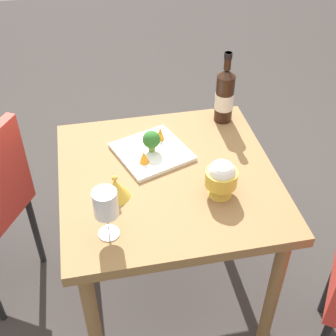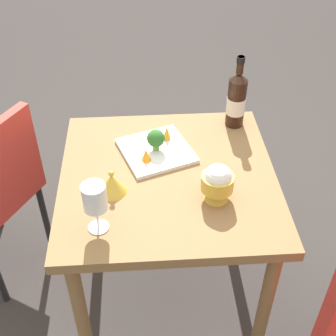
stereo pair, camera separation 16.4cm
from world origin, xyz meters
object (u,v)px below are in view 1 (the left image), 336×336
(wine_bottle, at_px, (225,95))
(rice_bowl_lid, at_px, (116,188))
(broccoli_floret, at_px, (151,140))
(carrot_garnish_right, at_px, (160,133))
(serving_plate, at_px, (152,152))
(wine_glass, at_px, (105,205))
(carrot_garnish_left, at_px, (144,157))
(rice_bowl, at_px, (221,178))

(wine_bottle, height_order, rice_bowl_lid, wine_bottle)
(broccoli_floret, xyz_separation_m, carrot_garnish_right, (0.07, -0.05, -0.02))
(rice_bowl_lid, xyz_separation_m, broccoli_floret, (0.21, -0.16, 0.03))
(rice_bowl_lid, bearing_deg, carrot_garnish_right, -36.79)
(serving_plate, bearing_deg, carrot_garnish_right, -34.70)
(wine_bottle, bearing_deg, wine_glass, 135.72)
(wine_bottle, relative_size, wine_glass, 1.70)
(rice_bowl_lid, xyz_separation_m, carrot_garnish_left, (0.14, -0.12, 0.00))
(wine_glass, height_order, broccoli_floret, wine_glass)
(wine_bottle, height_order, rice_bowl, wine_bottle)
(broccoli_floret, bearing_deg, carrot_garnish_right, -34.97)
(broccoli_floret, bearing_deg, wine_bottle, -62.72)
(serving_plate, bearing_deg, wine_bottle, -62.72)
(wine_glass, relative_size, serving_plate, 0.56)
(wine_glass, xyz_separation_m, rice_bowl_lid, (0.17, -0.04, -0.09))
(wine_bottle, bearing_deg, rice_bowl_lid, 127.73)
(carrot_garnish_left, xyz_separation_m, carrot_garnish_right, (0.13, -0.09, 0.00))
(rice_bowl, xyz_separation_m, broccoli_floret, (0.27, 0.19, -0.01))
(wine_glass, bearing_deg, carrot_garnish_left, -27.49)
(wine_bottle, bearing_deg, rice_bowl, 162.32)
(carrot_garnish_right, bearing_deg, rice_bowl_lid, 143.21)
(wine_bottle, bearing_deg, carrot_garnish_right, 110.31)
(rice_bowl, relative_size, carrot_garnish_left, 2.80)
(rice_bowl_lid, bearing_deg, serving_plate, -37.41)
(carrot_garnish_right, bearing_deg, wine_bottle, -69.69)
(rice_bowl, distance_m, carrot_garnish_right, 0.36)
(wine_bottle, relative_size, carrot_garnish_right, 5.27)
(broccoli_floret, height_order, carrot_garnish_left, broccoli_floret)
(rice_bowl_lid, distance_m, serving_plate, 0.27)
(carrot_garnish_right, bearing_deg, wine_glass, 150.76)
(wine_bottle, relative_size, rice_bowl, 2.15)
(wine_bottle, relative_size, carrot_garnish_left, 6.04)
(carrot_garnish_left, bearing_deg, wine_bottle, -57.59)
(wine_glass, relative_size, rice_bowl, 1.26)
(rice_bowl, distance_m, serving_plate, 0.34)
(wine_glass, distance_m, rice_bowl, 0.41)
(rice_bowl_lid, relative_size, broccoli_floret, 1.17)
(rice_bowl_lid, xyz_separation_m, carrot_garnish_right, (0.27, -0.21, 0.01))
(wine_bottle, distance_m, carrot_garnish_right, 0.31)
(wine_bottle, xyz_separation_m, serving_plate, (-0.17, 0.33, -0.11))
(wine_glass, height_order, rice_bowl, wine_glass)
(broccoli_floret, xyz_separation_m, carrot_garnish_left, (-0.06, 0.04, -0.02))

